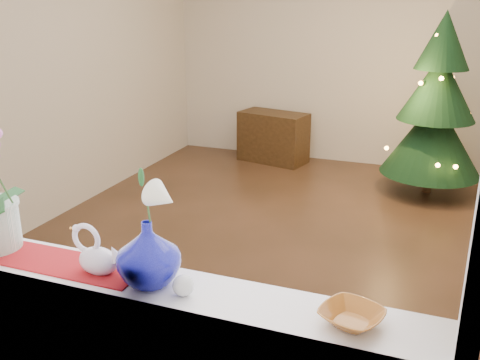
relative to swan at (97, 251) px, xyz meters
The scene contains 14 objects.
ground 2.60m from the swan, 85.62° to the left, with size 5.00×5.00×0.00m, color #352415.
wall_back 4.90m from the swan, 87.86° to the left, with size 4.50×0.10×2.70m, color beige.
wall_front 0.40m from the swan, 32.50° to the right, with size 4.50×0.10×2.70m, color beige.
wall_left 3.17m from the swan, 130.93° to the left, with size 0.10×5.00×2.70m, color beige.
windowsill 0.21m from the swan, ahead, with size 2.20×0.26×0.04m, color white.
window_frame 0.72m from the swan, 25.31° to the right, with size 2.22×0.06×1.60m, color white, non-canonical shape.
runner 0.22m from the swan, behind, with size 0.70×0.20×0.01m, color maroon.
swan is the anchor object (origin of this frame).
blue_vase 0.22m from the swan, ahead, with size 0.26×0.26×0.28m, color #080A6B.
lily 0.36m from the swan, ahead, with size 0.15×0.09×0.21m, color white, non-canonical shape.
paperweight 0.37m from the swan, ahead, with size 0.07×0.07×0.07m, color silver.
amber_dish 0.94m from the swan, ahead, with size 0.16×0.16×0.04m, color #9C591D.
xmas_tree 4.21m from the swan, 75.27° to the left, with size 0.99×0.99×1.80m, color black, non-canonical shape.
side_table 4.69m from the swan, 99.35° to the left, with size 0.80×0.40×0.60m, color black.
Camera 1 is at (0.94, -3.85, 1.89)m, focal length 40.00 mm.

